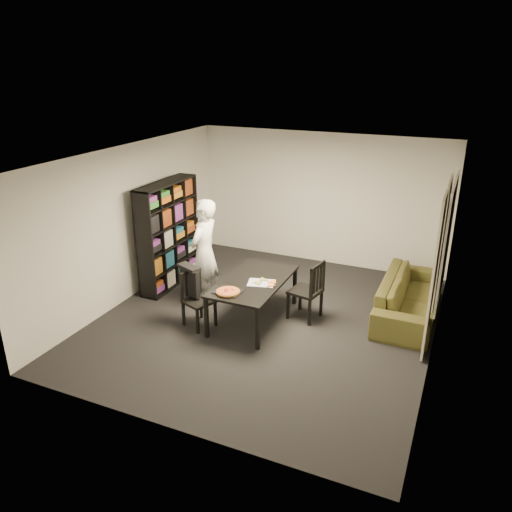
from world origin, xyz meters
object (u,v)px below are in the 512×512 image
at_px(dining_table, 253,284).
at_px(chair_right, 311,287).
at_px(bookshelf, 169,234).
at_px(person, 204,252).
at_px(pepperoni_pizza, 228,292).
at_px(sofa, 409,297).
at_px(baking_tray, 228,291).
at_px(chair_left, 195,295).

relative_size(dining_table, chair_right, 1.70).
distance_m(bookshelf, person, 1.06).
bearing_deg(person, pepperoni_pizza, 46.76).
relative_size(bookshelf, sofa, 0.88).
relative_size(chair_right, baking_tray, 2.42).
relative_size(chair_right, person, 0.54).
relative_size(person, baking_tray, 4.51).
bearing_deg(bookshelf, pepperoni_pizza, -34.50).
distance_m(bookshelf, chair_right, 2.81).
distance_m(dining_table, sofa, 2.53).
relative_size(pepperoni_pizza, sofa, 0.16).
xyz_separation_m(chair_right, pepperoni_pizza, (-0.96, -0.96, 0.16)).
distance_m(chair_left, sofa, 3.42).
relative_size(baking_tray, sofa, 0.18).
bearing_deg(pepperoni_pizza, chair_left, 171.42).
distance_m(chair_right, sofa, 1.63).
distance_m(baking_tray, pepperoni_pizza, 0.06).
bearing_deg(chair_right, bookshelf, -85.01).
distance_m(person, sofa, 3.40).
xyz_separation_m(chair_right, sofa, (1.42, 0.78, -0.23)).
height_order(dining_table, chair_right, chair_right).
distance_m(baking_tray, sofa, 2.95).
bearing_deg(chair_left, bookshelf, 67.55).
relative_size(dining_table, sofa, 0.76).
bearing_deg(dining_table, chair_right, 25.16).
xyz_separation_m(dining_table, baking_tray, (-0.17, -0.53, 0.07)).
bearing_deg(chair_left, dining_table, -36.26).
bearing_deg(pepperoni_pizza, dining_table, 75.36).
height_order(baking_tray, pepperoni_pizza, pepperoni_pizza).
bearing_deg(pepperoni_pizza, person, 135.95).
bearing_deg(bookshelf, sofa, 6.70).
xyz_separation_m(chair_left, pepperoni_pizza, (0.61, -0.09, 0.21)).
relative_size(chair_left, sofa, 0.41).
bearing_deg(person, dining_table, 77.17).
xyz_separation_m(bookshelf, dining_table, (1.96, -0.67, -0.32)).
height_order(person, sofa, person).
height_order(dining_table, pepperoni_pizza, pepperoni_pizza).
xyz_separation_m(dining_table, pepperoni_pizza, (-0.15, -0.58, 0.09)).
bearing_deg(sofa, bookshelf, 96.70).
distance_m(bookshelf, dining_table, 2.10).
xyz_separation_m(baking_tray, sofa, (2.39, 1.69, -0.38)).
height_order(chair_left, person, person).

